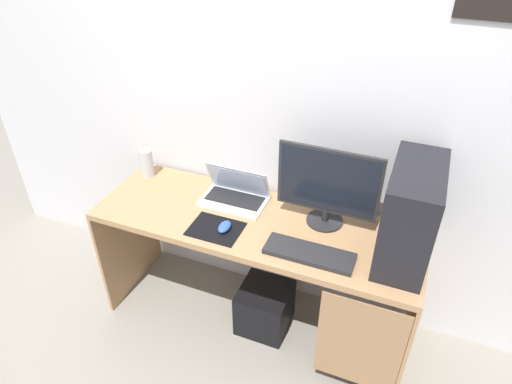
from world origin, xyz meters
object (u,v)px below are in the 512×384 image
Objects in this scene: speaker at (147,163)px; mouse_left at (225,227)px; monitor at (328,187)px; pc_tower at (410,215)px; subwoofer at (265,307)px; keyboard at (309,253)px; laptop at (235,194)px.

mouse_left is (0.63, -0.29, -0.06)m from speaker.
monitor is 0.54m from mouse_left.
pc_tower is 1.06m from subwoofer.
pc_tower is at bearing -14.00° from monitor.
pc_tower reaches higher than keyboard.
pc_tower is at bearing 23.06° from keyboard.
monitor is 0.53m from laptop.
pc_tower is at bearing -5.70° from speaker.
keyboard reaches higher than subwoofer.
keyboard is at bearing -156.94° from pc_tower.
monitor is 1.08m from speaker.
pc_tower is 1.11× the size of keyboard.
laptop is at bearing 172.95° from pc_tower.
laptop is 0.58m from speaker.
pc_tower reaches higher than speaker.
subwoofer is (0.18, 0.10, -0.62)m from mouse_left.
pc_tower is 0.40m from monitor.
mouse_left is (-0.44, -0.24, -0.20)m from monitor.
pc_tower reaches higher than subwoofer.
pc_tower reaches higher than monitor.
subwoofer is at bearing 154.80° from keyboard.
pc_tower is 0.92m from laptop.
laptop reaches higher than mouse_left.
laptop is at bearing 150.91° from keyboard.
pc_tower is 1.48m from speaker.
subwoofer is at bearing -33.05° from laptop.
monitor is 1.20× the size of keyboard.
monitor is at bearing 28.40° from subwoofer.
pc_tower is 0.92× the size of monitor.
pc_tower is at bearing 10.00° from mouse_left.
monitor is (-0.39, 0.10, -0.01)m from pc_tower.
keyboard is 0.44m from mouse_left.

